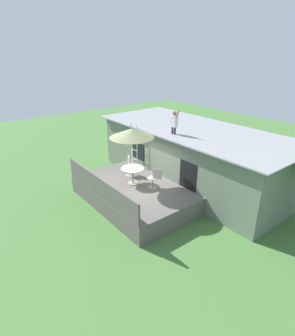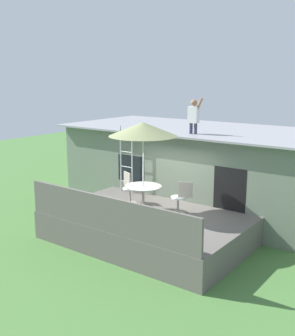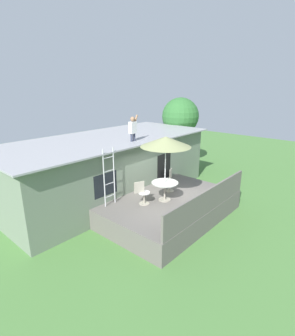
# 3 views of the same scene
# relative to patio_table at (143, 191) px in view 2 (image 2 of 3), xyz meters

# --- Properties ---
(ground_plane) EXTENTS (40.00, 40.00, 0.00)m
(ground_plane) POSITION_rel_patio_table_xyz_m (0.23, -0.07, -1.39)
(ground_plane) COLOR #477538
(house) EXTENTS (10.50, 4.50, 2.83)m
(house) POSITION_rel_patio_table_xyz_m (0.23, 3.53, 0.03)
(house) COLOR slate
(house) RESTS_ON ground
(deck) EXTENTS (5.48, 3.57, 0.80)m
(deck) POSITION_rel_patio_table_xyz_m (0.23, -0.07, -0.99)
(deck) COLOR #605B56
(deck) RESTS_ON ground
(deck_railing) EXTENTS (5.38, 0.08, 0.90)m
(deck_railing) POSITION_rel_patio_table_xyz_m (0.23, -1.80, -0.14)
(deck_railing) COLOR #605B56
(deck_railing) RESTS_ON deck
(patio_table) EXTENTS (1.04, 1.04, 0.74)m
(patio_table) POSITION_rel_patio_table_xyz_m (0.00, 0.00, 0.00)
(patio_table) COLOR #A59E8C
(patio_table) RESTS_ON deck
(patio_umbrella) EXTENTS (1.90, 1.90, 2.54)m
(patio_umbrella) POSITION_rel_patio_table_xyz_m (0.00, 0.00, 1.76)
(patio_umbrella) COLOR silver
(patio_umbrella) RESTS_ON deck
(step_ladder) EXTENTS (0.52, 0.04, 2.20)m
(step_ladder) POSITION_rel_patio_table_xyz_m (-1.68, 1.30, 0.51)
(step_ladder) COLOR silver
(step_ladder) RESTS_ON deck
(person_figure) EXTENTS (0.47, 0.20, 1.11)m
(person_figure) POSITION_rel_patio_table_xyz_m (0.39, 2.06, 2.05)
(person_figure) COLOR #33384C
(person_figure) RESTS_ON house
(patio_chair_left) EXTENTS (0.59, 0.44, 0.92)m
(patio_chair_left) POSITION_rel_patio_table_xyz_m (-0.85, 0.41, -0.13)
(patio_chair_left) COLOR #A59E8C
(patio_chair_left) RESTS_ON deck
(patio_chair_right) EXTENTS (0.59, 0.44, 0.92)m
(patio_chair_right) POSITION_rel_patio_table_xyz_m (0.96, 0.46, -0.13)
(patio_chair_right) COLOR #A59E8C
(patio_chair_right) RESTS_ON deck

